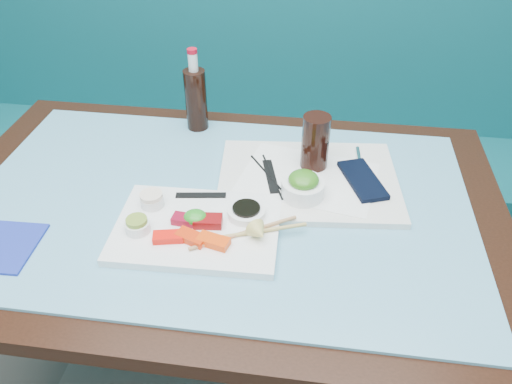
# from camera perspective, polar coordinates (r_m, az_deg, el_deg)

# --- Properties ---
(booth_bench) EXTENTS (3.00, 0.56, 1.17)m
(booth_bench) POSITION_cam_1_polar(r_m,az_deg,el_deg) (2.12, 0.64, 5.08)
(booth_bench) COLOR #0F5961
(booth_bench) RESTS_ON ground
(dining_table) EXTENTS (1.40, 0.90, 0.75)m
(dining_table) POSITION_cam_1_polar(r_m,az_deg,el_deg) (1.28, -4.14, -4.15)
(dining_table) COLOR black
(dining_table) RESTS_ON ground
(glass_top) EXTENTS (1.22, 0.76, 0.01)m
(glass_top) POSITION_cam_1_polar(r_m,az_deg,el_deg) (1.23, -4.32, -1.12)
(glass_top) COLOR #64AAC9
(glass_top) RESTS_ON dining_table
(sashimi_plate) EXTENTS (0.38, 0.27, 0.02)m
(sashimi_plate) POSITION_cam_1_polar(r_m,az_deg,el_deg) (1.14, -6.73, -4.13)
(sashimi_plate) COLOR white
(sashimi_plate) RESTS_ON glass_top
(salmon_left) EXTENTS (0.07, 0.05, 0.02)m
(salmon_left) POSITION_cam_1_polar(r_m,az_deg,el_deg) (1.10, -10.00, -5.08)
(salmon_left) COLOR #FF150A
(salmon_left) RESTS_ON sashimi_plate
(salmon_mid) EXTENTS (0.08, 0.06, 0.02)m
(salmon_mid) POSITION_cam_1_polar(r_m,az_deg,el_deg) (1.09, -7.40, -5.17)
(salmon_mid) COLOR red
(salmon_mid) RESTS_ON sashimi_plate
(salmon_right) EXTENTS (0.08, 0.05, 0.02)m
(salmon_right) POSITION_cam_1_polar(r_m,az_deg,el_deg) (1.08, -4.88, -5.62)
(salmon_right) COLOR #FF450A
(salmon_right) RESTS_ON sashimi_plate
(tuna_left) EXTENTS (0.06, 0.04, 0.02)m
(tuna_left) POSITION_cam_1_polar(r_m,az_deg,el_deg) (1.14, -8.21, -3.13)
(tuna_left) COLOR maroon
(tuna_left) RESTS_ON sashimi_plate
(tuna_right) EXTENTS (0.07, 0.04, 0.02)m
(tuna_right) POSITION_cam_1_polar(r_m,az_deg,el_deg) (1.12, -5.51, -3.34)
(tuna_right) COLOR maroon
(tuna_right) RESTS_ON sashimi_plate
(seaweed_garnish) EXTENTS (0.07, 0.06, 0.03)m
(seaweed_garnish) POSITION_cam_1_polar(r_m,az_deg,el_deg) (1.13, -6.95, -2.86)
(seaweed_garnish) COLOR #268F21
(seaweed_garnish) RESTS_ON sashimi_plate
(ramekin_wasabi) EXTENTS (0.07, 0.07, 0.02)m
(ramekin_wasabi) POSITION_cam_1_polar(r_m,az_deg,el_deg) (1.13, -13.38, -3.84)
(ramekin_wasabi) COLOR white
(ramekin_wasabi) RESTS_ON sashimi_plate
(wasabi_fill) EXTENTS (0.05, 0.05, 0.01)m
(wasabi_fill) POSITION_cam_1_polar(r_m,az_deg,el_deg) (1.12, -13.50, -3.20)
(wasabi_fill) COLOR olive
(wasabi_fill) RESTS_ON ramekin_wasabi
(ramekin_ginger) EXTENTS (0.07, 0.07, 0.02)m
(ramekin_ginger) POSITION_cam_1_polar(r_m,az_deg,el_deg) (1.20, -11.79, -1.04)
(ramekin_ginger) COLOR white
(ramekin_ginger) RESTS_ON sashimi_plate
(ginger_fill) EXTENTS (0.06, 0.06, 0.01)m
(ginger_fill) POSITION_cam_1_polar(r_m,az_deg,el_deg) (1.19, -11.90, -0.40)
(ginger_fill) COLOR #FAE3CD
(ginger_fill) RESTS_ON ramekin_ginger
(soy_dish) EXTENTS (0.11, 0.11, 0.02)m
(soy_dish) POSITION_cam_1_polar(r_m,az_deg,el_deg) (1.14, -1.11, -2.30)
(soy_dish) COLOR white
(soy_dish) RESTS_ON sashimi_plate
(soy_fill) EXTENTS (0.08, 0.08, 0.01)m
(soy_fill) POSITION_cam_1_polar(r_m,az_deg,el_deg) (1.14, -1.12, -1.85)
(soy_fill) COLOR black
(soy_fill) RESTS_ON soy_dish
(lemon_wedge) EXTENTS (0.06, 0.06, 0.05)m
(lemon_wedge) POSITION_cam_1_polar(r_m,az_deg,el_deg) (1.07, 0.35, -4.64)
(lemon_wedge) COLOR #DBC868
(lemon_wedge) RESTS_ON sashimi_plate
(chopstick_sleeve) EXTENTS (0.12, 0.04, 0.00)m
(chopstick_sleeve) POSITION_cam_1_polar(r_m,az_deg,el_deg) (1.21, -6.32, -0.37)
(chopstick_sleeve) COLOR black
(chopstick_sleeve) RESTS_ON sashimi_plate
(wooden_chopstick_a) EXTENTS (0.22, 0.14, 0.01)m
(wooden_chopstick_a) POSITION_cam_1_polar(r_m,az_deg,el_deg) (1.10, -1.37, -4.66)
(wooden_chopstick_a) COLOR tan
(wooden_chopstick_a) RESTS_ON sashimi_plate
(wooden_chopstick_b) EXTENTS (0.25, 0.10, 0.01)m
(wooden_chopstick_b) POSITION_cam_1_polar(r_m,az_deg,el_deg) (1.10, -0.85, -4.71)
(wooden_chopstick_b) COLOR tan
(wooden_chopstick_b) RESTS_ON sashimi_plate
(serving_tray) EXTENTS (0.48, 0.38, 0.02)m
(serving_tray) POSITION_cam_1_polar(r_m,az_deg,el_deg) (1.28, 5.97, 1.33)
(serving_tray) COLOR white
(serving_tray) RESTS_ON glass_top
(paper_placemat) EXTENTS (0.37, 0.29, 0.00)m
(paper_placemat) POSITION_cam_1_polar(r_m,az_deg,el_deg) (1.27, 6.00, 1.67)
(paper_placemat) COLOR white
(paper_placemat) RESTS_ON serving_tray
(seaweed_bowl) EXTENTS (0.14, 0.14, 0.04)m
(seaweed_bowl) POSITION_cam_1_polar(r_m,az_deg,el_deg) (1.20, 5.39, 0.38)
(seaweed_bowl) COLOR white
(seaweed_bowl) RESTS_ON serving_tray
(seaweed_salad) EXTENTS (0.10, 0.10, 0.04)m
(seaweed_salad) POSITION_cam_1_polar(r_m,az_deg,el_deg) (1.19, 5.46, 1.42)
(seaweed_salad) COLOR #34751B
(seaweed_salad) RESTS_ON seaweed_bowl
(cola_glass) EXTENTS (0.07, 0.07, 0.15)m
(cola_glass) POSITION_cam_1_polar(r_m,az_deg,el_deg) (1.28, 6.79, 5.68)
(cola_glass) COLOR black
(cola_glass) RESTS_ON serving_tray
(navy_pouch) EXTENTS (0.13, 0.18, 0.01)m
(navy_pouch) POSITION_cam_1_polar(r_m,az_deg,el_deg) (1.28, 12.07, 1.35)
(navy_pouch) COLOR black
(navy_pouch) RESTS_ON serving_tray
(fork) EXTENTS (0.02, 0.09, 0.01)m
(fork) POSITION_cam_1_polar(r_m,az_deg,el_deg) (1.36, 11.68, 3.94)
(fork) COLOR silver
(fork) RESTS_ON serving_tray
(black_chopstick_a) EXTENTS (0.12, 0.17, 0.01)m
(black_chopstick_a) POSITION_cam_1_polar(r_m,az_deg,el_deg) (1.27, 1.52, 1.84)
(black_chopstick_a) COLOR black
(black_chopstick_a) RESTS_ON serving_tray
(black_chopstick_b) EXTENTS (0.08, 0.19, 0.01)m
(black_chopstick_b) POSITION_cam_1_polar(r_m,az_deg,el_deg) (1.27, 1.88, 1.81)
(black_chopstick_b) COLOR black
(black_chopstick_b) RESTS_ON serving_tray
(tray_sleeve) EXTENTS (0.06, 0.15, 0.00)m
(tray_sleeve) POSITION_cam_1_polar(r_m,az_deg,el_deg) (1.27, 1.70, 1.80)
(tray_sleeve) COLOR black
(tray_sleeve) RESTS_ON serving_tray
(cola_bottle_body) EXTENTS (0.07, 0.07, 0.18)m
(cola_bottle_body) POSITION_cam_1_polar(r_m,az_deg,el_deg) (1.48, -6.87, 10.41)
(cola_bottle_body) COLOR black
(cola_bottle_body) RESTS_ON glass_top
(cola_bottle_neck) EXTENTS (0.04, 0.04, 0.05)m
(cola_bottle_neck) POSITION_cam_1_polar(r_m,az_deg,el_deg) (1.43, -7.22, 14.52)
(cola_bottle_neck) COLOR white
(cola_bottle_neck) RESTS_ON cola_bottle_body
(cola_bottle_cap) EXTENTS (0.03, 0.03, 0.01)m
(cola_bottle_cap) POSITION_cam_1_polar(r_m,az_deg,el_deg) (1.42, -7.33, 15.70)
(cola_bottle_cap) COLOR red
(cola_bottle_cap) RESTS_ON cola_bottle_neck
(blue_napkin) EXTENTS (0.16, 0.16, 0.01)m
(blue_napkin) POSITION_cam_1_polar(r_m,az_deg,el_deg) (1.23, -27.20, -5.52)
(blue_napkin) COLOR #1C2E9C
(blue_napkin) RESTS_ON glass_top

